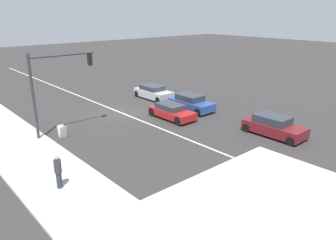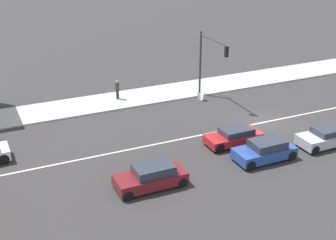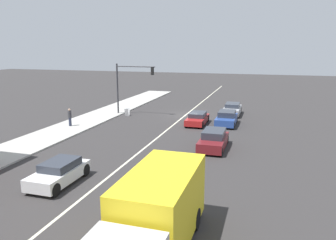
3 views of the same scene
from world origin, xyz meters
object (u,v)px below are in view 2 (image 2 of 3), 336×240
(sedan_maroon, at_px, (151,177))
(pedestrian, at_px, (117,89))
(coupe_blue, at_px, (265,151))
(traffic_signal_main, at_px, (209,56))
(hatchback_red, at_px, (234,136))
(sedan_silver, at_px, (327,137))
(warning_aframe_sign, at_px, (201,96))

(sedan_maroon, bearing_deg, pedestrian, -11.02)
(pedestrian, distance_m, coupe_blue, 15.16)
(coupe_blue, bearing_deg, sedan_maroon, 90.00)
(traffic_signal_main, height_order, sedan_maroon, traffic_signal_main)
(sedan_maroon, height_order, coupe_blue, sedan_maroon)
(sedan_maroon, bearing_deg, hatchback_red, -69.38)
(hatchback_red, xyz_separation_m, sedan_maroon, (-2.80, 7.44, 0.08))
(sedan_maroon, bearing_deg, sedan_silver, -90.00)
(warning_aframe_sign, bearing_deg, hatchback_red, 167.76)
(traffic_signal_main, height_order, pedestrian, traffic_signal_main)
(traffic_signal_main, bearing_deg, warning_aframe_sign, 87.32)
(pedestrian, relative_size, coupe_blue, 0.41)
(pedestrian, bearing_deg, sedan_silver, -143.62)
(pedestrian, xyz_separation_m, sedan_maroon, (-14.21, 2.77, -0.34))
(hatchback_red, bearing_deg, traffic_signal_main, -16.47)
(hatchback_red, bearing_deg, sedan_maroon, 110.62)
(warning_aframe_sign, height_order, hatchback_red, hatchback_red)
(warning_aframe_sign, relative_size, sedan_maroon, 0.20)
(traffic_signal_main, bearing_deg, sedan_maroon, 138.33)
(pedestrian, distance_m, sedan_silver, 17.65)
(pedestrian, height_order, warning_aframe_sign, pedestrian)
(coupe_blue, bearing_deg, warning_aframe_sign, -6.23)
(hatchback_red, bearing_deg, warning_aframe_sign, -12.24)
(traffic_signal_main, relative_size, sedan_silver, 1.35)
(traffic_signal_main, xyz_separation_m, sedan_silver, (-11.12, -3.33, -3.27))
(sedan_maroon, distance_m, sedan_silver, 13.24)
(pedestrian, xyz_separation_m, sedan_silver, (-14.21, -10.47, -0.37))
(traffic_signal_main, distance_m, coupe_blue, 11.74)
(warning_aframe_sign, relative_size, hatchback_red, 0.21)
(warning_aframe_sign, bearing_deg, pedestrian, 64.78)
(warning_aframe_sign, distance_m, hatchback_red, 8.55)
(pedestrian, bearing_deg, sedan_maroon, 168.98)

